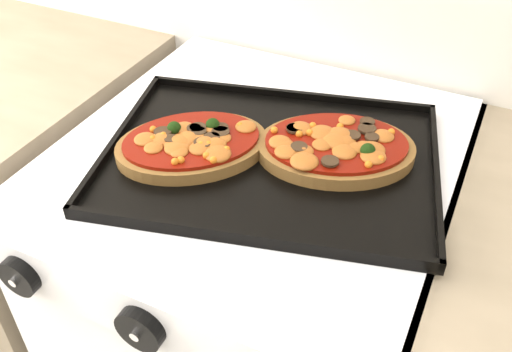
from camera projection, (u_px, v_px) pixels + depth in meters
The scene contains 7 objects.
stove at pixel (259, 326), 1.17m from camera, with size 0.60×0.60×0.91m, color white.
control_panel at pixel (151, 318), 0.70m from camera, with size 0.60×0.02×0.09m, color white.
knob_left at pixel (19, 277), 0.75m from camera, with size 0.06×0.06×0.02m, color black.
knob_center at pixel (140, 329), 0.69m from camera, with size 0.06×0.06×0.02m, color black.
baking_tray at pixel (271, 156), 0.84m from camera, with size 0.48×0.36×0.02m, color black.
pizza_left at pixel (192, 143), 0.85m from camera, with size 0.23×0.16×0.03m, color olive, non-canonical shape.
pizza_right at pixel (336, 146), 0.84m from camera, with size 0.23×0.17×0.03m, color olive, non-canonical shape.
Camera 1 is at (0.35, 1.05, 1.43)m, focal length 40.00 mm.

